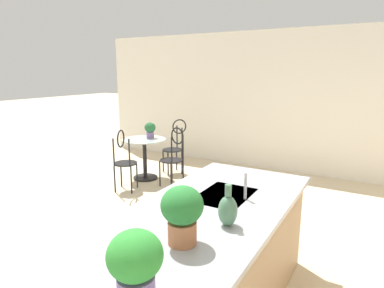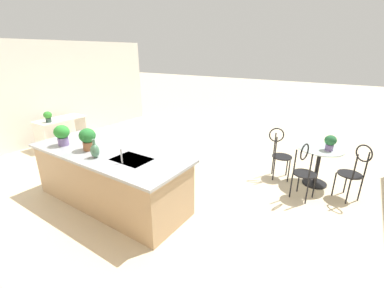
# 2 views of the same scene
# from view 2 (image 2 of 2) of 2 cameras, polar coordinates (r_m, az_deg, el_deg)

# --- Properties ---
(ground_plane) EXTENTS (40.00, 40.00, 0.00)m
(ground_plane) POSITION_cam_2_polar(r_m,az_deg,el_deg) (4.99, -7.35, -9.22)
(ground_plane) COLOR beige
(wall_right) EXTENTS (0.12, 7.80, 2.70)m
(wall_right) POSITION_cam_2_polar(r_m,az_deg,el_deg) (7.95, -32.14, 9.23)
(wall_right) COLOR silver
(wall_right) RESTS_ON ground
(kitchen_island) EXTENTS (2.80, 1.06, 0.92)m
(kitchen_island) POSITION_cam_2_polar(r_m,az_deg,el_deg) (4.47, -17.74, -7.06)
(kitchen_island) COLOR tan
(kitchen_island) RESTS_ON ground
(bistro_table) EXTENTS (0.80, 0.80, 0.74)m
(bistro_table) POSITION_cam_2_polar(r_m,az_deg,el_deg) (5.37, 26.24, -3.78)
(bistro_table) COLOR black
(bistro_table) RESTS_ON ground
(chair_near_window) EXTENTS (0.46, 0.52, 1.04)m
(chair_near_window) POSITION_cam_2_polar(r_m,az_deg,el_deg) (4.69, 23.68, -5.05)
(chair_near_window) COLOR black
(chair_near_window) RESTS_ON ground
(chair_by_island) EXTENTS (0.53, 0.53, 1.04)m
(chair_by_island) POSITION_cam_2_polar(r_m,az_deg,el_deg) (5.04, 32.42, -4.83)
(chair_by_island) COLOR black
(chair_by_island) RESTS_ON ground
(chair_toward_desk) EXTENTS (0.52, 0.49, 1.04)m
(chair_toward_desk) POSITION_cam_2_polar(r_m,az_deg,el_deg) (5.32, 18.91, -1.50)
(chair_toward_desk) COLOR black
(chair_toward_desk) RESTS_ON ground
(sink_faucet) EXTENTS (0.02, 0.02, 0.22)m
(sink_faucet) POSITION_cam_2_polar(r_m,az_deg,el_deg) (3.74, -15.42, -2.64)
(sink_faucet) COLOR #B2B5BA
(sink_faucet) RESTS_ON kitchen_island
(writing_desk) EXTENTS (0.60, 1.20, 0.74)m
(writing_desk) POSITION_cam_2_polar(r_m,az_deg,el_deg) (7.71, -27.10, 3.37)
(writing_desk) COLOR white
(writing_desk) RESTS_ON ground
(potted_plant_on_table) EXTENTS (0.20, 0.20, 0.28)m
(potted_plant_on_table) POSITION_cam_2_polar(r_m,az_deg,el_deg) (5.18, 28.42, 0.43)
(potted_plant_on_table) COLOR #7A669E
(potted_plant_on_table) RESTS_ON bistro_table
(potted_plant_counter_far) EXTENTS (0.25, 0.25, 0.35)m
(potted_plant_counter_far) POSITION_cam_2_polar(r_m,az_deg,el_deg) (4.80, -26.96, 2.01)
(potted_plant_counter_far) COLOR #7A669E
(potted_plant_counter_far) RESTS_ON kitchen_island
(potted_plant_counter_near) EXTENTS (0.25, 0.25, 0.36)m
(potted_plant_counter_near) POSITION_cam_2_polar(r_m,az_deg,el_deg) (4.39, -22.22, 1.29)
(potted_plant_counter_near) COLOR #9E603D
(potted_plant_counter_near) RESTS_ON kitchen_island
(potted_plant_on_desk) EXTENTS (0.19, 0.19, 0.27)m
(potted_plant_on_desk) POSITION_cam_2_polar(r_m,az_deg,el_deg) (7.36, -29.43, 5.43)
(potted_plant_on_desk) COLOR #385147
(potted_plant_on_desk) RESTS_ON writing_desk
(vase_on_counter) EXTENTS (0.13, 0.13, 0.29)m
(vase_on_counter) POSITION_cam_2_polar(r_m,az_deg,el_deg) (4.08, -20.80, -1.36)
(vase_on_counter) COLOR #4C7A5B
(vase_on_counter) RESTS_ON kitchen_island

